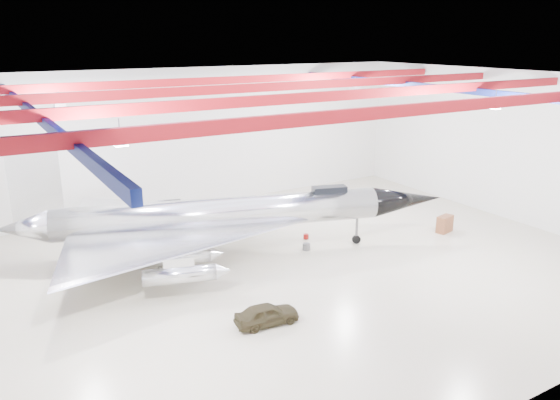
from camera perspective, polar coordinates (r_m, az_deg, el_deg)
floor at (r=32.25m, az=-0.28°, el=-7.54°), size 40.00×40.00×0.00m
wall_back at (r=43.70m, az=-10.40°, el=6.23°), size 40.00×0.00×40.00m
wall_right at (r=43.84m, az=22.94°, el=5.21°), size 0.00×30.00×30.00m
ceiling at (r=29.49m, az=-0.31°, el=12.34°), size 40.00×40.00×0.00m
ceiling_structure at (r=29.55m, az=-0.31°, el=11.04°), size 39.50×29.50×1.08m
jet_aircraft at (r=33.89m, az=-6.19°, el=-1.89°), size 27.15×19.89×7.60m
jeep at (r=26.61m, az=-1.39°, el=-11.84°), size 3.22×1.55×1.06m
desk at (r=40.11m, az=16.84°, el=-2.42°), size 1.42×0.94×1.19m
crate_ply at (r=33.98m, az=-16.04°, el=-6.62°), size 0.56×0.49×0.33m
toolbox_red at (r=36.04m, az=-9.61°, el=-4.85°), size 0.47×0.40×0.28m
engine_drum at (r=35.39m, az=2.78°, el=-4.90°), size 0.53×0.53×0.44m
parts_bin at (r=41.06m, az=-1.42°, el=-1.82°), size 0.67×0.58×0.40m
crate_small at (r=34.65m, az=-11.10°, el=-5.86°), size 0.42×0.36×0.26m
tool_chest at (r=37.32m, az=2.73°, el=-3.83°), size 0.45×0.45×0.33m
oil_barrel at (r=38.47m, az=-3.19°, el=-3.11°), size 0.67×0.56×0.43m
spares_box at (r=38.48m, az=-6.72°, el=-3.25°), size 0.53×0.53×0.37m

